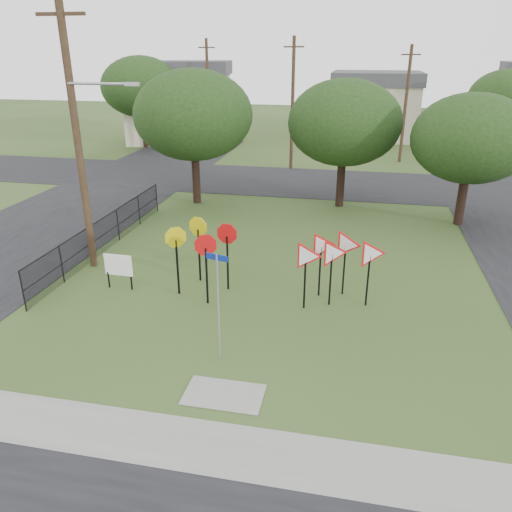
% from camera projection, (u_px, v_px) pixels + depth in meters
% --- Properties ---
extents(ground, '(140.00, 140.00, 0.00)m').
position_uv_depth(ground, '(245.00, 344.00, 14.77)').
color(ground, '#2C461A').
extents(sidewalk, '(30.00, 1.60, 0.02)m').
position_uv_depth(sidewalk, '(203.00, 446.00, 10.97)').
color(sidewalk, gray).
rests_on(sidewalk, ground).
extents(planting_strip, '(30.00, 0.80, 0.02)m').
position_uv_depth(planting_strip, '(184.00, 489.00, 9.88)').
color(planting_strip, '#2C461A').
rests_on(planting_strip, ground).
extents(street_left, '(8.00, 50.00, 0.02)m').
position_uv_depth(street_left, '(64.00, 217.00, 26.07)').
color(street_left, black).
rests_on(street_left, ground).
extents(street_far, '(60.00, 8.00, 0.02)m').
position_uv_depth(street_far, '(312.00, 182.00, 32.88)').
color(street_far, black).
rests_on(street_far, ground).
extents(curb_pad, '(2.00, 1.20, 0.02)m').
position_uv_depth(curb_pad, '(224.00, 395.00, 12.60)').
color(curb_pad, gray).
rests_on(curb_pad, ground).
extents(street_name_sign, '(0.64, 0.18, 3.15)m').
position_uv_depth(street_name_sign, '(218.00, 301.00, 13.49)').
color(street_name_sign, '#A0A2A9').
rests_on(street_name_sign, ground).
extents(stop_sign_cluster, '(2.36, 1.98, 2.53)m').
position_uv_depth(stop_sign_cluster, '(202.00, 243.00, 17.34)').
color(stop_sign_cluster, black).
rests_on(stop_sign_cluster, ground).
extents(yield_sign_cluster, '(3.09, 1.51, 2.43)m').
position_uv_depth(yield_sign_cluster, '(335.00, 254.00, 16.65)').
color(yield_sign_cluster, black).
rests_on(yield_sign_cluster, ground).
extents(info_board, '(1.07, 0.07, 1.33)m').
position_uv_depth(info_board, '(118.00, 266.00, 17.91)').
color(info_board, black).
rests_on(info_board, ground).
extents(utility_pole_main, '(3.55, 0.33, 10.00)m').
position_uv_depth(utility_pole_main, '(78.00, 135.00, 18.21)').
color(utility_pole_main, '#44301F').
rests_on(utility_pole_main, ground).
extents(far_pole_a, '(1.40, 0.24, 9.00)m').
position_uv_depth(far_pole_a, '(292.00, 104.00, 35.12)').
color(far_pole_a, '#44301F').
rests_on(far_pole_a, ground).
extents(far_pole_b, '(1.40, 0.24, 8.50)m').
position_uv_depth(far_pole_b, '(406.00, 104.00, 37.34)').
color(far_pole_b, '#44301F').
rests_on(far_pole_b, ground).
extents(far_pole_c, '(1.40, 0.24, 9.00)m').
position_uv_depth(far_pole_c, '(208.00, 95.00, 42.05)').
color(far_pole_c, '#44301F').
rests_on(far_pole_c, ground).
extents(fence_run, '(0.05, 11.55, 1.50)m').
position_uv_depth(fence_run, '(106.00, 232.00, 21.56)').
color(fence_run, black).
rests_on(fence_run, ground).
extents(house_left, '(10.58, 8.88, 7.20)m').
position_uv_depth(house_left, '(180.00, 101.00, 46.78)').
color(house_left, beige).
rests_on(house_left, ground).
extents(house_mid, '(8.40, 8.40, 6.20)m').
position_uv_depth(house_mid, '(375.00, 105.00, 49.03)').
color(house_mid, beige).
rests_on(house_mid, ground).
extents(tree_near_left, '(6.40, 6.40, 7.27)m').
position_uv_depth(tree_near_left, '(193.00, 115.00, 26.72)').
color(tree_near_left, black).
rests_on(tree_near_left, ground).
extents(tree_near_mid, '(6.00, 6.00, 6.80)m').
position_uv_depth(tree_near_mid, '(345.00, 123.00, 26.25)').
color(tree_near_mid, black).
rests_on(tree_near_mid, ground).
extents(tree_near_right, '(5.60, 5.60, 6.33)m').
position_uv_depth(tree_near_right, '(471.00, 139.00, 23.43)').
color(tree_near_right, black).
rests_on(tree_near_right, ground).
extents(tree_far_left, '(6.80, 6.80, 7.73)m').
position_uv_depth(tree_far_left, '(141.00, 87.00, 42.95)').
color(tree_far_left, black).
rests_on(tree_far_left, ground).
extents(tree_far_right, '(6.00, 6.00, 6.80)m').
position_uv_depth(tree_far_right, '(507.00, 99.00, 39.39)').
color(tree_far_right, black).
rests_on(tree_far_right, ground).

